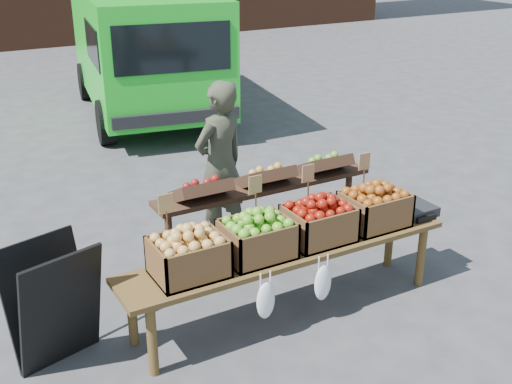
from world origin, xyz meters
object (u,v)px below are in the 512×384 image
vendor (220,164)px  crate_russet_pears (257,239)px  back_table (265,214)px  weighing_scale (413,210)px  display_bench (288,280)px  crate_golden_apples (189,257)px  delivery_van (145,54)px  chalkboard_sign (54,304)px  crate_green_apples (375,209)px  crate_red_apples (319,223)px

vendor → crate_russet_pears: 1.43m
back_table → weighing_scale: (1.03, -0.72, 0.09)m
display_bench → crate_golden_apples: crate_golden_apples is taller
weighing_scale → crate_russet_pears: bearing=180.0°
vendor → weighing_scale: size_ratio=4.65×
delivery_van → crate_golden_apples: delivery_van is taller
crate_golden_apples → crate_russet_pears: (0.55, 0.00, 0.00)m
back_table → crate_golden_apples: size_ratio=4.20×
delivery_van → weighing_scale: bearing=-79.0°
crate_golden_apples → delivery_van: bearing=71.9°
chalkboard_sign → crate_russet_pears: size_ratio=1.80×
display_bench → chalkboard_sign: bearing=170.4°
delivery_van → back_table: 5.41m
vendor → delivery_van: bearing=-119.4°
delivery_van → crate_green_apples: bearing=-83.0°
vendor → crate_russet_pears: size_ratio=3.16×
crate_russet_pears → weighing_scale: size_ratio=1.47×
crate_green_apples → vendor: bearing=117.4°
vendor → display_bench: vendor is taller
vendor → crate_red_apples: vendor is taller
vendor → crate_green_apples: 1.55m
display_bench → crate_golden_apples: size_ratio=5.40×
delivery_van → back_table: bearing=-89.9°
display_bench → crate_red_apples: 0.51m
chalkboard_sign → display_bench: bearing=-25.1°
delivery_van → back_table: delivery_van is taller
chalkboard_sign → crate_green_apples: chalkboard_sign is taller
crate_golden_apples → weighing_scale: crate_golden_apples is taller
delivery_van → crate_russet_pears: delivery_van is taller
crate_russet_pears → crate_red_apples: size_ratio=1.00×
delivery_van → back_table: size_ratio=2.06×
crate_golden_apples → vendor: bearing=55.7°
display_bench → crate_golden_apples: 0.93m
back_table → crate_russet_pears: size_ratio=4.20×
display_bench → delivery_van: bearing=79.3°
back_table → crate_golden_apples: (-1.04, -0.72, 0.19)m
crate_green_apples → crate_russet_pears: bearing=180.0°
display_bench → crate_russet_pears: bearing=180.0°
display_bench → crate_green_apples: (0.82, 0.00, 0.42)m
vendor → display_bench: bearing=68.3°
crate_golden_apples → weighing_scale: (2.08, 0.00, -0.10)m
vendor → crate_russet_pears: vendor is taller
display_bench → crate_red_apples: size_ratio=5.40×
vendor → crate_russet_pears: (-0.39, -1.37, -0.08)m
delivery_van → crate_russet_pears: 6.20m
back_table → weighing_scale: bearing=-34.9°
display_bench → vendor: bearing=85.3°
chalkboard_sign → crate_russet_pears: (1.44, -0.29, 0.26)m
display_bench → weighing_scale: size_ratio=7.94×
vendor → chalkboard_sign: 2.15m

